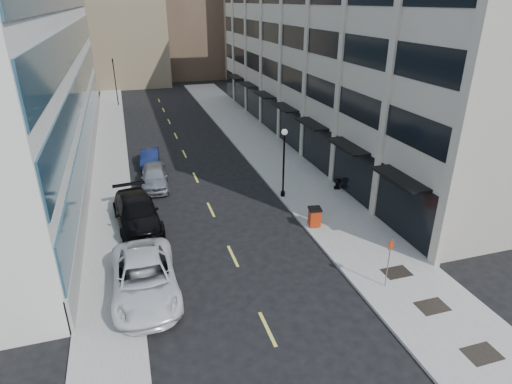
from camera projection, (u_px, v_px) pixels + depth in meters
ground at (284, 363)px, 16.63m from camera, size 160.00×160.00×0.00m
sidewalk_right at (284, 167)px, 36.05m from camera, size 5.00×80.00×0.15m
sidewalk_left at (110, 186)px, 32.28m from camera, size 3.00×80.00×0.15m
building_right at (353, 45)px, 41.03m from camera, size 15.30×46.50×18.25m
skyline_tan_far at (58, 12)px, 76.31m from camera, size 12.00×14.00×22.00m
skyline_stone at (249, 18)px, 74.89m from camera, size 10.00×14.00×20.00m
grate_near at (482, 354)px, 16.88m from camera, size 1.40×1.00×0.01m
grate_mid at (432, 306)px, 19.49m from camera, size 1.40×1.00×0.01m
grate_far at (397, 272)px, 21.93m from camera, size 1.40×1.00×0.01m
road_centerline at (203, 192)px, 31.44m from camera, size 0.15×68.20×0.01m
traffic_signal at (113, 62)px, 54.63m from camera, size 0.66×0.66×6.98m
car_white_van at (145, 278)px, 20.20m from camera, size 3.03×6.52×1.81m
car_black_pickup at (137, 213)px, 26.45m from camera, size 3.12×6.40×1.79m
car_silver_sedan at (155, 177)px, 32.02m from camera, size 2.33×5.00×1.66m
car_blue_sedan at (150, 158)px, 36.31m from camera, size 1.88×4.28×1.37m
trash_bin at (315, 216)px, 26.21m from camera, size 0.86×0.90×1.22m
lamppost at (284, 157)px, 29.28m from camera, size 0.42×0.42×5.04m
sign_post at (389, 256)px, 20.20m from camera, size 0.31×0.13×2.71m
urn_planter at (337, 182)px, 31.51m from camera, size 0.58×0.58×0.80m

